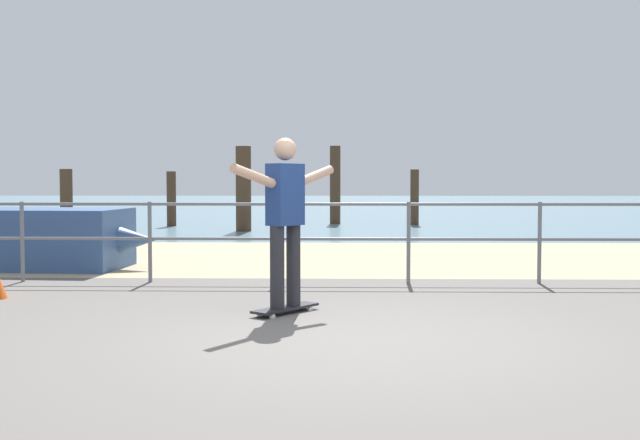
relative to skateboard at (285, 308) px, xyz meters
The scene contains 11 objects.
ground_plane 2.37m from the skateboard, 74.35° to the right, with size 24.00×10.00×0.04m, color #605B56.
beach_strip 5.75m from the skateboard, 83.61° to the left, with size 24.00×6.00×0.04m, color tan.
sea_surface 33.72m from the skateboard, 88.91° to the left, with size 72.00×50.00×0.04m, color slate.
railing_fence 2.63m from the skateboard, 114.85° to the left, with size 11.60×0.05×1.05m.
skateboard is the anchor object (origin of this frame).
skateboarder 0.95m from the skateboard, ahead, with size 0.95×1.20×1.65m.
groyne_post_0 14.25m from the skateboard, 117.63° to the left, with size 0.32×0.32×1.62m, color #422D1E.
groyne_post_1 15.19m from the skateboard, 106.35° to the left, with size 0.26×0.26×1.58m, color #422D1E.
groyne_post_2 12.59m from the skateboard, 98.91° to the left, with size 0.39×0.39×2.19m, color #422D1E.
groyne_post_3 15.92m from the skateboard, 88.62° to the left, with size 0.32×0.32×2.35m, color #422D1E.
groyne_post_4 15.61m from the skateboard, 79.99° to the left, with size 0.25×0.25×1.64m, color #422D1E.
Camera 1 is at (-0.11, -6.32, 1.32)m, focal length 44.00 mm.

